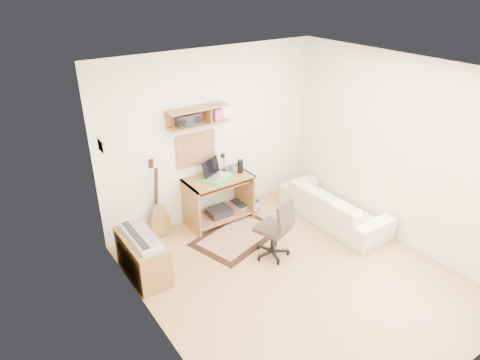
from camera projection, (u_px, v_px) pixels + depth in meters
floor at (296, 277)px, 5.46m from camera, size 3.60×4.00×0.01m
ceiling at (311, 73)px, 4.30m from camera, size 3.60×4.00×0.01m
back_wall at (212, 136)px, 6.36m from camera, size 3.60×0.01×2.60m
left_wall at (158, 237)px, 3.97m from camera, size 0.01×4.00×2.60m
right_wall at (401, 153)px, 5.79m from camera, size 0.01×4.00×2.60m
wall_shelf at (198, 116)px, 5.93m from camera, size 0.90×0.25×0.26m
cork_board at (196, 149)px, 6.25m from camera, size 0.64×0.03×0.49m
wall_photo at (101, 146)px, 4.89m from camera, size 0.02×0.20×0.15m
desk at (219, 199)px, 6.52m from camera, size 1.00×0.55×0.75m
laptop at (218, 169)px, 6.27m from camera, size 0.49×0.49×0.28m
speaker at (240, 166)px, 6.46m from camera, size 0.09×0.09×0.21m
desk_lamp at (224, 161)px, 6.49m from camera, size 0.11×0.11×0.32m
pencil_cup at (230, 168)px, 6.55m from camera, size 0.06×0.06×0.09m
boombox at (188, 120)px, 5.86m from camera, size 0.32×0.14×0.16m
rug at (238, 236)px, 6.27m from camera, size 1.45×1.16×0.02m
task_chair at (273, 228)px, 5.68m from camera, size 0.58×0.58×0.88m
cabinet at (143, 256)px, 5.39m from camera, size 0.40×0.90×0.55m
music_keyboard at (140, 236)px, 5.25m from camera, size 0.26×0.82×0.07m
guitar at (158, 200)px, 6.05m from camera, size 0.33×0.22×1.20m
waste_basket at (150, 259)px, 5.53m from camera, size 0.35×0.35×0.33m
printer at (245, 204)px, 6.96m from camera, size 0.41×0.33×0.15m
sofa at (334, 201)px, 6.53m from camera, size 0.53×1.80×0.70m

